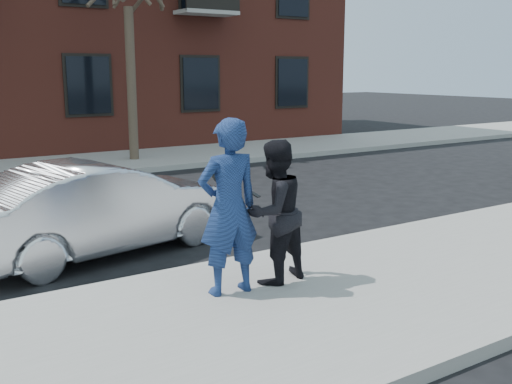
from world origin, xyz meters
TOP-DOWN VIEW (x-y plane):
  - ground at (0.00, 0.00)m, footprint 100.00×100.00m
  - near_sidewalk at (0.00, -0.25)m, footprint 50.00×3.50m
  - near_curb at (0.00, 1.55)m, footprint 50.00×0.10m
  - silver_sedan at (0.96, 3.20)m, footprint 4.34×2.23m
  - man_hoodie at (1.50, 0.47)m, footprint 0.75×0.54m
  - man_peacoat at (2.15, 0.50)m, footprint 0.95×0.81m

SIDE VIEW (x-z plane):
  - ground at x=0.00m, z-range 0.00..0.00m
  - near_sidewalk at x=0.00m, z-range 0.00..0.15m
  - near_curb at x=0.00m, z-range 0.00..0.15m
  - silver_sedan at x=0.96m, z-range 0.00..1.36m
  - man_peacoat at x=2.15m, z-range 0.15..1.86m
  - man_hoodie at x=1.50m, z-range 0.15..2.15m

